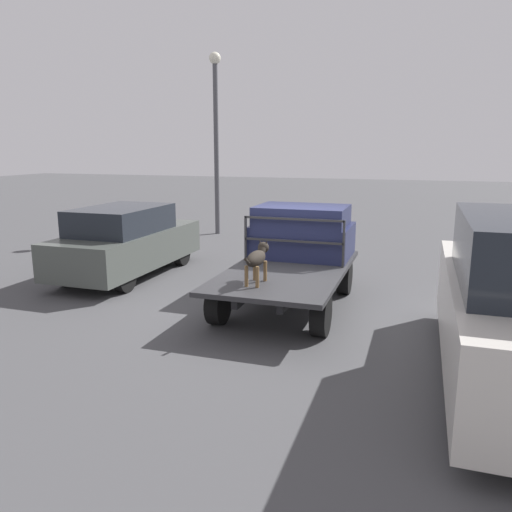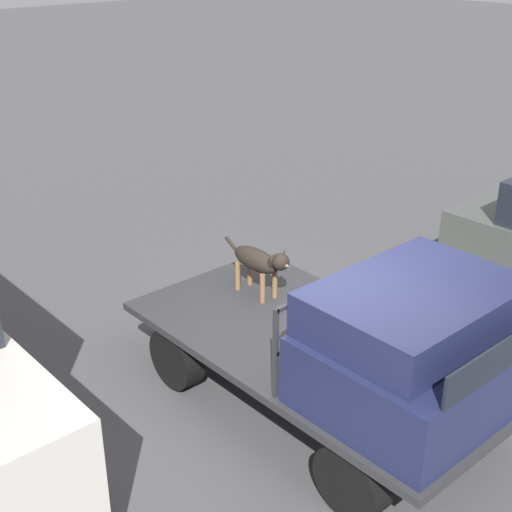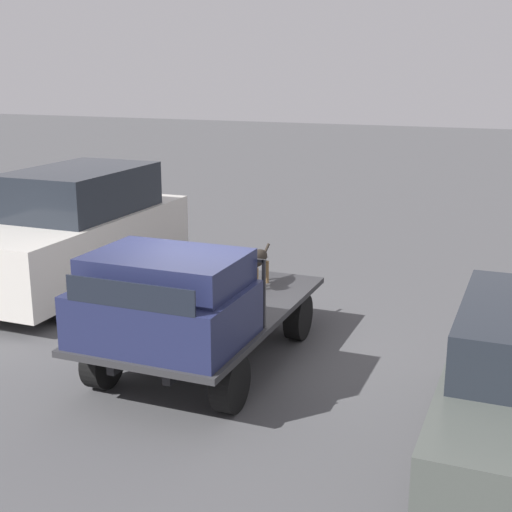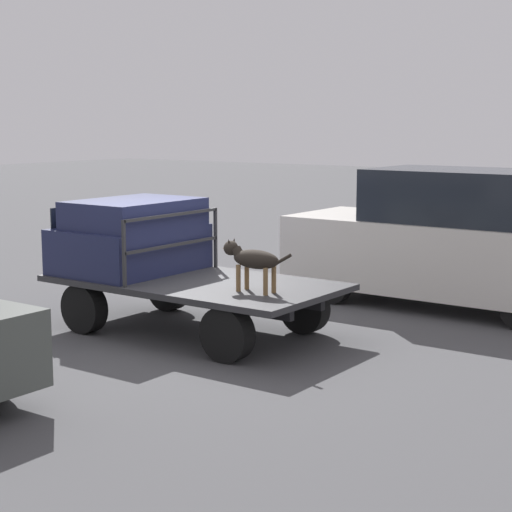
# 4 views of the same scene
# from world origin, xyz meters

# --- Properties ---
(ground_plane) EXTENTS (80.00, 80.00, 0.00)m
(ground_plane) POSITION_xyz_m (0.00, 0.00, 0.00)
(ground_plane) COLOR #474749
(flatbed_truck) EXTENTS (3.97, 2.06, 0.74)m
(flatbed_truck) POSITION_xyz_m (0.00, 0.00, 0.56)
(flatbed_truck) COLOR black
(flatbed_truck) RESTS_ON ground
(truck_cab) EXTENTS (1.49, 1.94, 1.03)m
(truck_cab) POSITION_xyz_m (1.16, 0.00, 1.23)
(truck_cab) COLOR #1E2347
(truck_cab) RESTS_ON flatbed_truck
(truck_headboard) EXTENTS (0.04, 1.94, 0.88)m
(truck_headboard) POSITION_xyz_m (0.37, 0.00, 1.32)
(truck_headboard) COLOR #2D2D30
(truck_headboard) RESTS_ON flatbed_truck
(dog) EXTENTS (1.05, 0.24, 0.66)m
(dog) POSITION_xyz_m (-1.12, 0.22, 1.16)
(dog) COLOR brown
(dog) RESTS_ON flatbed_truck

